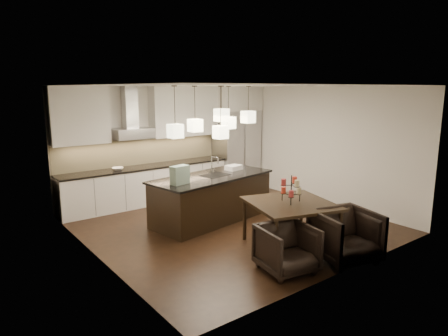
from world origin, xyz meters
TOP-DOWN VIEW (x-y plane):
  - floor at (0.00, 0.00)m, footprint 5.50×5.50m
  - ceiling at (0.00, 0.00)m, footprint 5.50×5.50m
  - wall_back at (0.00, 2.76)m, footprint 5.50×0.02m
  - wall_front at (0.00, -2.76)m, footprint 5.50×0.02m
  - wall_left at (-2.76, 0.00)m, footprint 0.02×5.50m
  - wall_right at (2.76, 0.00)m, footprint 0.02×5.50m
  - refrigerator at (2.10, 2.38)m, footprint 1.20×0.72m
  - fridge_panel at (2.10, 2.38)m, footprint 1.26×0.72m
  - lower_cabinets at (-0.62, 2.43)m, footprint 4.21×0.62m
  - countertop at (-0.62, 2.43)m, footprint 4.21×0.66m
  - backsplash at (-0.62, 2.73)m, footprint 4.21×0.02m
  - upper_cab_left at (-2.10, 2.57)m, footprint 1.25×0.35m
  - upper_cab_right at (0.55, 2.57)m, footprint 1.85×0.35m
  - hood_canopy at (-0.93, 2.48)m, footprint 0.90×0.52m
  - hood_chimney at (-0.93, 2.59)m, footprint 0.30×0.28m
  - fruit_bowl at (-1.38, 2.38)m, footprint 0.33×0.33m
  - island_body at (-0.11, 0.47)m, footprint 2.74×1.44m
  - island_top at (-0.11, 0.47)m, footprint 2.83×1.54m
  - faucet at (-0.03, 0.59)m, footprint 0.14×0.26m
  - tote_bag at (-1.03, 0.23)m, footprint 0.38×0.24m
  - food_container at (0.63, 0.66)m, footprint 0.39×0.30m
  - dining_table at (0.10, -1.58)m, footprint 1.69×1.69m
  - candelabra at (0.10, -1.58)m, footprint 0.49×0.49m
  - candle_a at (0.24, -1.62)m, footprint 0.10×0.10m
  - candle_b at (0.06, -1.43)m, footprint 0.10×0.10m
  - candle_c at (-0.01, -1.68)m, footprint 0.10×0.10m
  - candle_d at (0.24, -1.52)m, footprint 0.10×0.10m
  - candle_e at (-0.03, -1.51)m, footprint 0.10×0.10m
  - candle_f at (0.08, -1.72)m, footprint 0.10×0.10m
  - armchair_left at (-0.64, -2.21)m, footprint 0.91×0.93m
  - armchair_right at (0.39, -2.51)m, footprint 1.11×1.13m
  - pendant_a at (-1.03, 0.36)m, footprint 0.24×0.24m
  - pendant_b at (-0.34, 0.74)m, footprint 0.24×0.24m
  - pendant_c at (0.15, 0.48)m, footprint 0.24×0.24m
  - pendant_d at (0.59, 0.80)m, footprint 0.24×0.24m
  - pendant_e at (0.90, 0.51)m, footprint 0.24×0.24m
  - pendant_f at (-0.03, 0.27)m, footprint 0.24×0.24m

SIDE VIEW (x-z plane):
  - floor at x=0.00m, z-range -0.02..0.00m
  - armchair_left at x=-0.64m, z-range 0.00..0.73m
  - dining_table at x=0.10m, z-range 0.00..0.82m
  - armchair_right at x=0.39m, z-range 0.00..0.84m
  - lower_cabinets at x=-0.62m, z-range 0.00..0.88m
  - island_body at x=-0.11m, z-range 0.00..0.92m
  - countertop at x=-0.62m, z-range 0.88..0.92m
  - island_top at x=-0.11m, z-range 0.92..0.96m
  - fruit_bowl at x=-1.38m, z-range 0.92..0.98m
  - candle_a at x=0.24m, z-range 0.96..1.06m
  - candle_b at x=0.06m, z-range 0.96..1.06m
  - candle_c at x=-0.01m, z-range 0.96..1.06m
  - food_container at x=0.63m, z-range 0.96..1.06m
  - candelabra at x=0.10m, z-range 0.82..1.29m
  - refrigerator at x=2.10m, z-range 0.00..2.15m
  - tote_bag at x=-1.03m, z-range 0.96..1.31m
  - faucet at x=-0.03m, z-range 0.96..1.35m
  - candle_d at x=0.24m, z-range 1.13..1.24m
  - candle_e at x=-0.03m, z-range 1.13..1.24m
  - candle_f at x=0.08m, z-range 1.13..1.24m
  - backsplash at x=-0.62m, z-range 0.92..1.55m
  - wall_back at x=0.00m, z-range 0.00..2.80m
  - wall_front at x=0.00m, z-range 0.00..2.80m
  - wall_left at x=-2.76m, z-range 0.00..2.80m
  - wall_right at x=2.76m, z-range 0.00..2.80m
  - hood_canopy at x=-0.93m, z-range 1.60..1.84m
  - pendant_f at x=-0.03m, z-range 1.75..2.01m
  - pendant_a at x=-1.03m, z-range 1.83..2.09m
  - pendant_b at x=-0.34m, z-range 1.87..2.13m
  - pendant_d at x=0.59m, z-range 1.87..2.13m
  - pendant_e at x=0.90m, z-range 2.00..2.26m
  - upper_cab_left at x=-2.10m, z-range 1.55..2.80m
  - upper_cab_right at x=0.55m, z-range 1.55..2.80m
  - pendant_c at x=0.15m, z-range 2.07..2.33m
  - hood_chimney at x=-0.93m, z-range 1.84..2.80m
  - fridge_panel at x=2.10m, z-range 2.15..2.80m
  - ceiling at x=0.00m, z-range 2.80..2.82m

